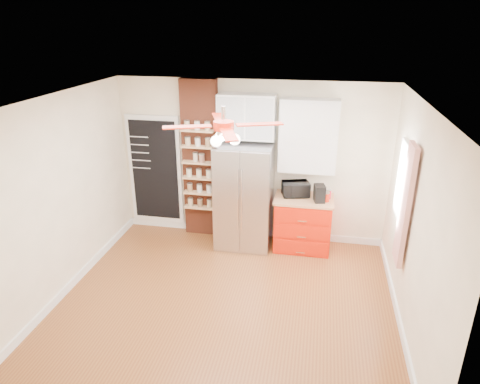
% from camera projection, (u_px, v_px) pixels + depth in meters
% --- Properties ---
extents(floor, '(4.50, 4.50, 0.00)m').
position_uv_depth(floor, '(226.00, 301.00, 5.82)').
color(floor, brown).
rests_on(floor, ground).
extents(ceiling, '(4.50, 4.50, 0.00)m').
position_uv_depth(ceiling, '(223.00, 102.00, 4.81)').
color(ceiling, white).
rests_on(ceiling, wall_back).
extents(wall_back, '(4.50, 0.02, 2.70)m').
position_uv_depth(wall_back, '(251.00, 162.00, 7.14)').
color(wall_back, '#FFF0CD').
rests_on(wall_back, floor).
extents(wall_front, '(4.50, 0.02, 2.70)m').
position_uv_depth(wall_front, '(171.00, 311.00, 3.50)').
color(wall_front, '#FFF0CD').
rests_on(wall_front, floor).
extents(wall_left, '(0.02, 4.00, 2.70)m').
position_uv_depth(wall_left, '(61.00, 198.00, 5.71)').
color(wall_left, '#FFF0CD').
rests_on(wall_left, floor).
extents(wall_right, '(0.02, 4.00, 2.70)m').
position_uv_depth(wall_right, '(415.00, 226.00, 4.92)').
color(wall_right, '#FFF0CD').
rests_on(wall_right, floor).
extents(chalkboard, '(0.95, 0.05, 1.95)m').
position_uv_depth(chalkboard, '(155.00, 170.00, 7.49)').
color(chalkboard, white).
rests_on(chalkboard, wall_back).
extents(brick_pillar, '(0.60, 0.16, 2.70)m').
position_uv_depth(brick_pillar, '(201.00, 160.00, 7.21)').
color(brick_pillar, brown).
rests_on(brick_pillar, floor).
extents(fridge, '(0.90, 0.70, 1.75)m').
position_uv_depth(fridge, '(244.00, 196.00, 6.99)').
color(fridge, '#B1B1B6').
rests_on(fridge, floor).
extents(upper_glass_cabinet, '(0.90, 0.35, 0.70)m').
position_uv_depth(upper_glass_cabinet, '(247.00, 116.00, 6.68)').
color(upper_glass_cabinet, white).
rests_on(upper_glass_cabinet, wall_back).
extents(red_cabinet, '(0.94, 0.64, 0.90)m').
position_uv_depth(red_cabinet, '(303.00, 223.00, 7.02)').
color(red_cabinet, red).
rests_on(red_cabinet, floor).
extents(upper_shelf_unit, '(0.90, 0.30, 1.15)m').
position_uv_depth(upper_shelf_unit, '(308.00, 136.00, 6.64)').
color(upper_shelf_unit, white).
rests_on(upper_shelf_unit, wall_back).
extents(window, '(0.04, 0.75, 1.05)m').
position_uv_depth(window, '(403.00, 183.00, 5.67)').
color(window, white).
rests_on(window, wall_right).
extents(curtain, '(0.06, 0.40, 1.55)m').
position_uv_depth(curtain, '(405.00, 206.00, 5.22)').
color(curtain, red).
rests_on(curtain, wall_right).
extents(ceiling_fan, '(1.40, 1.40, 0.44)m').
position_uv_depth(ceiling_fan, '(224.00, 126.00, 4.91)').
color(ceiling_fan, silver).
rests_on(ceiling_fan, ceiling).
extents(toaster_oven, '(0.49, 0.40, 0.23)m').
position_uv_depth(toaster_oven, '(296.00, 189.00, 6.90)').
color(toaster_oven, black).
rests_on(toaster_oven, red_cabinet).
extents(coffee_maker, '(0.20, 0.24, 0.27)m').
position_uv_depth(coffee_maker, '(319.00, 193.00, 6.68)').
color(coffee_maker, black).
rests_on(coffee_maker, red_cabinet).
extents(canister_left, '(0.12, 0.12, 0.14)m').
position_uv_depth(canister_left, '(326.00, 197.00, 6.70)').
color(canister_left, '#A91B09').
rests_on(canister_left, red_cabinet).
extents(canister_right, '(0.13, 0.13, 0.14)m').
position_uv_depth(canister_right, '(328.00, 194.00, 6.80)').
color(canister_right, '#A8091E').
rests_on(canister_right, red_cabinet).
extents(pantry_jar_oats, '(0.09, 0.09, 0.14)m').
position_uv_depth(pantry_jar_oats, '(196.00, 157.00, 7.07)').
color(pantry_jar_oats, beige).
rests_on(pantry_jar_oats, brick_pillar).
extents(pantry_jar_beans, '(0.11, 0.11, 0.13)m').
position_uv_depth(pantry_jar_beans, '(202.00, 158.00, 7.01)').
color(pantry_jar_beans, brown).
rests_on(pantry_jar_beans, brick_pillar).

